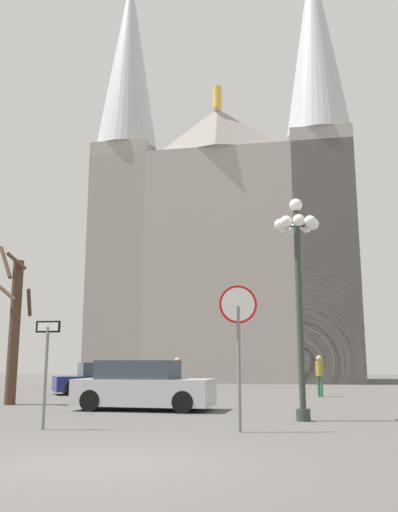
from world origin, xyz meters
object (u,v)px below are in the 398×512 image
Objects in this scene: pedestrian_standing at (319,372)px; one_way_arrow_sign at (46,360)px; street_lamp at (298,263)px; parked_car_far_navy at (102,379)px; parked_car_near_silver at (143,387)px; pedestrian_walking at (177,373)px; stop_sign at (238,326)px; bare_tree at (14,326)px; cathedral at (225,239)px.

one_way_arrow_sign is at bearing -123.98° from pedestrian_standing.
parked_car_far_navy is (-7.80, 11.63, -3.39)m from street_lamp.
street_lamp is at bearing -56.14° from parked_car_far_navy.
parked_car_near_silver is at bearing -133.86° from pedestrian_standing.
pedestrian_walking is at bearing 113.70° from street_lamp.
one_way_arrow_sign is 14.43m from pedestrian_standing.
stop_sign is at bearing -66.22° from parked_car_far_navy.
parked_car_near_silver is (4.99, -1.92, -2.04)m from bare_tree.
street_lamp is at bearing -66.30° from pedestrian_walking.
pedestrian_standing is (3.74, 12.17, -1.17)m from stop_sign.
parked_car_near_silver is at bearing 146.92° from street_lamp.
parked_car_far_navy is at bearing 169.83° from pedestrian_standing.
one_way_arrow_sign is (-4.03, -31.13, -9.87)m from cathedral.
pedestrian_walking reaches higher than parked_car_far_navy.
pedestrian_walking is at bearing 85.28° from parked_car_near_silver.
pedestrian_walking is (0.51, 6.22, 0.29)m from parked_car_near_silver.
one_way_arrow_sign is 5.33m from parked_car_near_silver.
one_way_arrow_sign is at bearing -99.81° from pedestrian_walking.
bare_tree is 12.75m from pedestrian_standing.
parked_car_near_silver is at bearing 118.69° from stop_sign.
pedestrian_walking is at bearing -32.98° from parked_car_far_navy.
parked_car_near_silver is at bearing -69.40° from parked_car_far_navy.
parked_car_near_silver is at bearing -95.69° from cathedral.
bare_tree reaches higher than stop_sign.
stop_sign is at bearing -42.38° from bare_tree.
pedestrian_standing is (4.03, -19.16, -10.31)m from cathedral.
parked_car_near_silver is 9.26m from parked_car_far_navy.
one_way_arrow_sign reaches higher than parked_car_far_navy.
one_way_arrow_sign is at bearing -105.84° from parked_car_near_silver.
cathedral reaches higher than street_lamp.
cathedral reaches higher than pedestrian_walking.
street_lamp is 14.41m from parked_car_far_navy.
bare_tree reaches higher than pedestrian_standing.
street_lamp reaches higher than pedestrian_standing.
parked_car_near_silver is 2.70× the size of pedestrian_walking.
pedestrian_walking is 0.95× the size of pedestrian_standing.
cathedral is 14.94× the size of one_way_arrow_sign.
bare_tree is 3.25× the size of pedestrian_standing.
bare_tree is at bearing 137.62° from stop_sign.
one_way_arrow_sign is 11.47m from pedestrian_walking.
street_lamp is (5.98, 2.11, 2.57)m from one_way_arrow_sign.
street_lamp is at bearing 54.29° from stop_sign.
parked_car_far_navy is at bearing 147.02° from pedestrian_walking.
parked_car_near_silver reaches higher than parked_car_far_navy.
stop_sign is at bearing -78.34° from pedestrian_walking.
pedestrian_standing is (2.08, 9.86, -3.00)m from street_lamp.
stop_sign is 4.39m from one_way_arrow_sign.
parked_car_near_silver is 6.25m from pedestrian_walking.
one_way_arrow_sign is 7.94m from bare_tree.
parked_car_far_navy is (-6.14, 13.94, -1.56)m from stop_sign.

